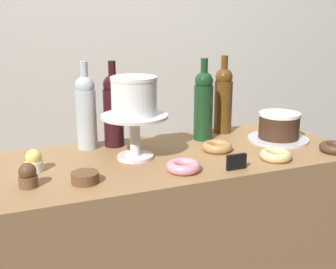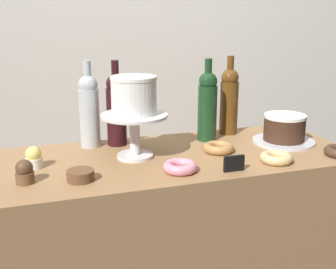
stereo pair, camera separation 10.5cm
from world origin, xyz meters
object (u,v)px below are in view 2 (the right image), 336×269
object	(u,v)px
wine_bottle_amber	(229,100)
wine_bottle_green	(207,105)
donut_pink	(180,167)
cupcake_chocolate	(25,172)
chocolate_round_cake	(284,127)
cookie_stack	(81,175)
price_sign_chalkboard	(234,163)
white_layer_cake	(134,95)
donut_glazed	(276,158)
cupcake_lemon	(34,158)
wine_bottle_clear	(89,109)
cake_stand_pedestal	(135,128)
wine_bottle_dark_red	(116,108)
donut_maple	(218,148)

from	to	relation	value
wine_bottle_amber	wine_bottle_green	size ratio (longest dim) A/B	1.00
wine_bottle_green	donut_pink	size ratio (longest dim) A/B	2.91
cupcake_chocolate	donut_pink	distance (m)	0.48
chocolate_round_cake	cookie_stack	bearing A→B (deg)	-169.08
donut_pink	price_sign_chalkboard	distance (m)	0.17
white_layer_cake	donut_glazed	xyz separation A→B (m)	(0.45, -0.20, -0.21)
cupcake_chocolate	cupcake_lemon	xyz separation A→B (m)	(0.03, 0.13, 0.00)
cupcake_chocolate	cookie_stack	xyz separation A→B (m)	(0.16, -0.03, -0.02)
wine_bottle_clear	cupcake_lemon	distance (m)	0.30
price_sign_chalkboard	chocolate_round_cake	bearing A→B (deg)	34.71
cupcake_lemon	donut_glazed	xyz separation A→B (m)	(0.79, -0.20, -0.02)
cupcake_lemon	donut_glazed	size ratio (longest dim) A/B	0.66
white_layer_cake	cupcake_lemon	world-z (taller)	white_layer_cake
wine_bottle_clear	donut_pink	xyz separation A→B (m)	(0.23, -0.37, -0.13)
cookie_stack	cupcake_lemon	bearing A→B (deg)	129.66
cupcake_lemon	white_layer_cake	bearing A→B (deg)	0.31
wine_bottle_clear	cupcake_lemon	xyz separation A→B (m)	(-0.21, -0.18, -0.11)
cake_stand_pedestal	cupcake_lemon	size ratio (longest dim) A/B	3.11
cake_stand_pedestal	chocolate_round_cake	xyz separation A→B (m)	(0.60, -0.00, -0.05)
wine_bottle_amber	cupcake_chocolate	distance (m)	0.89
wine_bottle_dark_red	wine_bottle_amber	bearing A→B (deg)	1.73
wine_bottle_green	wine_bottle_dark_red	world-z (taller)	same
donut_maple	white_layer_cake	bearing A→B (deg)	173.62
wine_bottle_clear	donut_pink	bearing A→B (deg)	-57.35
white_layer_cake	cupcake_chocolate	xyz separation A→B (m)	(-0.37, -0.13, -0.19)
wine_bottle_dark_red	donut_maple	distance (m)	0.41
donut_maple	cookie_stack	bearing A→B (deg)	-166.27
cupcake_lemon	cupcake_chocolate	bearing A→B (deg)	-103.01
cake_stand_pedestal	donut_glazed	world-z (taller)	cake_stand_pedestal
wine_bottle_clear	wine_bottle_dark_red	size ratio (longest dim) A/B	1.00
wine_bottle_dark_red	cupcake_lemon	world-z (taller)	wine_bottle_dark_red
wine_bottle_clear	wine_bottle_green	bearing A→B (deg)	-7.45
wine_bottle_clear	wine_bottle_amber	xyz separation A→B (m)	(0.58, 0.00, 0.00)
donut_pink	donut_glazed	bearing A→B (deg)	-2.70
wine_bottle_dark_red	donut_maple	world-z (taller)	wine_bottle_dark_red
chocolate_round_cake	cookie_stack	size ratio (longest dim) A/B	1.93
donut_pink	donut_glazed	size ratio (longest dim) A/B	1.00
cupcake_chocolate	donut_pink	bearing A→B (deg)	-6.27
donut_maple	cake_stand_pedestal	bearing A→B (deg)	173.62
wine_bottle_dark_red	wine_bottle_green	bearing A→B (deg)	-7.94
cupcake_chocolate	white_layer_cake	bearing A→B (deg)	19.22
wine_bottle_green	wine_bottle_dark_red	xyz separation A→B (m)	(-0.35, 0.05, 0.00)
white_layer_cake	cookie_stack	xyz separation A→B (m)	(-0.21, -0.16, -0.21)
wine_bottle_green	cupcake_lemon	world-z (taller)	wine_bottle_green
donut_pink	cookie_stack	distance (m)	0.32
donut_glazed	donut_pink	bearing A→B (deg)	177.30
wine_bottle_amber	donut_glazed	world-z (taller)	wine_bottle_amber
donut_pink	donut_maple	world-z (taller)	same
wine_bottle_green	donut_glazed	distance (m)	0.37
wine_bottle_amber	cupcake_chocolate	xyz separation A→B (m)	(-0.82, -0.32, -0.11)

